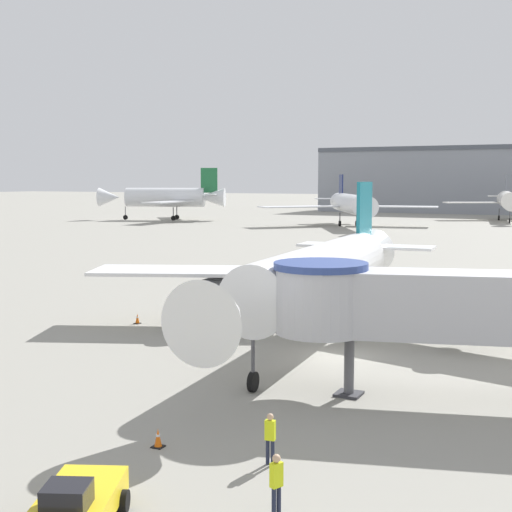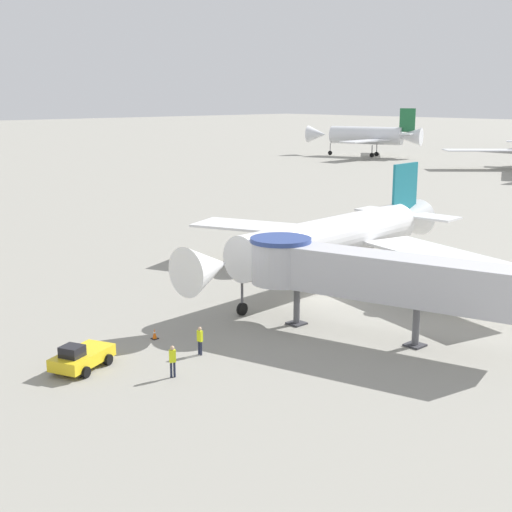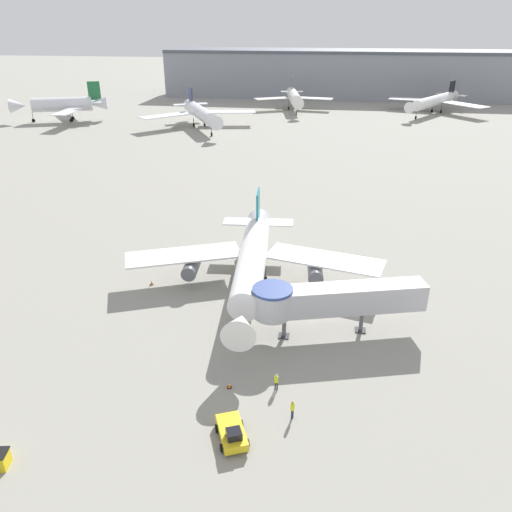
# 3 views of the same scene
# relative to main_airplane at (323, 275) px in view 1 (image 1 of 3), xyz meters

# --- Properties ---
(ground_plane) EXTENTS (800.00, 800.00, 0.00)m
(ground_plane) POSITION_rel_main_airplane_xyz_m (1.81, -3.16, -3.91)
(ground_plane) COLOR gray
(main_airplane) EXTENTS (32.31, 29.21, 9.22)m
(main_airplane) POSITION_rel_main_airplane_xyz_m (0.00, 0.00, 0.00)
(main_airplane) COLOR white
(main_airplane) RESTS_ON ground_plane
(jet_bridge) EXTENTS (17.72, 7.62, 5.83)m
(jet_bridge) POSITION_rel_main_airplane_xyz_m (9.02, -8.20, 0.24)
(jet_bridge) COLOR #B7B7BC
(jet_bridge) RESTS_ON ground_plane
(pushback_tug_yellow) EXTENTS (3.24, 4.23, 1.62)m
(pushback_tug_yellow) POSITION_rel_main_airplane_xyz_m (2.18, -24.11, -3.20)
(pushback_tug_yellow) COLOR yellow
(pushback_tug_yellow) RESTS_ON ground_plane
(traffic_cone_near_nose) EXTENTS (0.40, 0.40, 0.67)m
(traffic_cone_near_nose) POSITION_rel_main_airplane_xyz_m (0.76, -18.14, -3.59)
(traffic_cone_near_nose) COLOR black
(traffic_cone_near_nose) RESTS_ON ground_plane
(traffic_cone_port_wing) EXTENTS (0.39, 0.39, 0.66)m
(traffic_cone_port_wing) POSITION_rel_main_airplane_xyz_m (-12.63, -0.64, -3.60)
(traffic_cone_port_wing) COLOR black
(traffic_cone_port_wing) RESTS_ON ground_plane
(ground_crew_marshaller) EXTENTS (0.33, 0.40, 1.82)m
(ground_crew_marshaller) POSITION_rel_main_airplane_xyz_m (6.67, -21.05, -2.86)
(ground_crew_marshaller) COLOR #1E2338
(ground_crew_marshaller) RESTS_ON ground_plane
(ground_crew_wing_walker) EXTENTS (0.35, 0.23, 1.74)m
(ground_crew_wing_walker) POSITION_rel_main_airplane_xyz_m (4.96, -17.80, -2.90)
(ground_crew_wing_walker) COLOR #1E2338
(ground_crew_wing_walker) RESTS_ON ground_plane
(background_jet_green_tail) EXTENTS (29.32, 31.91, 12.04)m
(background_jet_green_tail) POSITION_rel_main_airplane_xyz_m (-77.10, 101.50, 1.34)
(background_jet_green_tail) COLOR silver
(background_jet_green_tail) RESTS_ON ground_plane
(background_jet_gray_tail) EXTENTS (28.54, 28.93, 10.70)m
(background_jet_gray_tail) POSITION_rel_main_airplane_xyz_m (-5.54, 132.73, 0.79)
(background_jet_gray_tail) COLOR white
(background_jet_gray_tail) RESTS_ON ground_plane
(background_jet_navy_tail) EXTENTS (33.36, 32.25, 10.46)m
(background_jet_navy_tail) POSITION_rel_main_airplane_xyz_m (-30.92, 96.65, 0.68)
(background_jet_navy_tail) COLOR silver
(background_jet_navy_tail) RESTS_ON ground_plane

